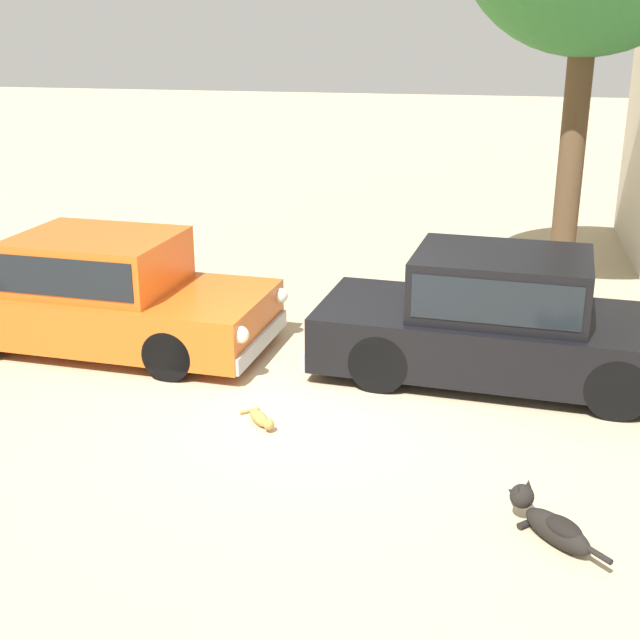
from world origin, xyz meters
TOP-DOWN VIEW (x-y plane):
  - ground_plane at (0.00, 0.00)m, footprint 80.00×80.00m
  - parked_sedan_nearest at (-2.97, 1.20)m, footprint 4.40×2.05m
  - parked_sedan_second at (1.94, 1.18)m, footprint 4.43×2.01m
  - stray_dog_spotted at (2.41, -2.07)m, footprint 0.81×0.84m
  - stray_cat at (-0.40, -0.60)m, footprint 0.47×0.55m

SIDE VIEW (x-z plane):
  - ground_plane at x=0.00m, z-range 0.00..0.00m
  - stray_cat at x=-0.40m, z-range -0.01..0.15m
  - stray_dog_spotted at x=2.41m, z-range -0.03..0.33m
  - parked_sedan_nearest at x=-2.97m, z-range -0.01..1.42m
  - parked_sedan_second at x=1.94m, z-range -0.02..1.46m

